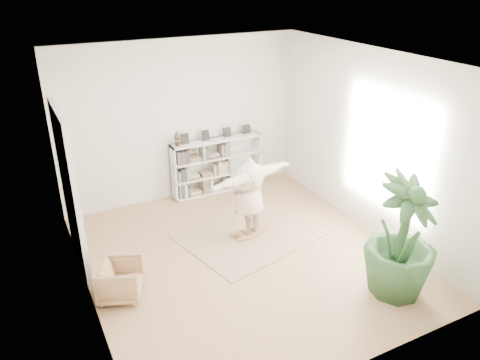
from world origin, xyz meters
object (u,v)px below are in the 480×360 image
(bookshelf, at_px, (217,166))
(person, at_px, (249,194))
(armchair, at_px, (120,280))
(rocker_board, at_px, (249,233))

(bookshelf, relative_size, person, 1.11)
(armchair, bearing_deg, rocker_board, -51.55)
(rocker_board, relative_size, person, 0.29)
(armchair, height_order, rocker_board, armchair)
(armchair, height_order, person, person)
(armchair, relative_size, person, 0.35)
(bookshelf, xyz_separation_m, armchair, (-3.04, -2.92, -0.32))
(bookshelf, height_order, rocker_board, bookshelf)
(bookshelf, xyz_separation_m, rocker_board, (-0.31, -2.20, -0.57))
(rocker_board, distance_m, person, 0.86)
(bookshelf, distance_m, rocker_board, 2.29)
(rocker_board, bearing_deg, person, 103.54)
(rocker_board, xyz_separation_m, person, (-0.00, 0.00, 0.86))
(armchair, distance_m, rocker_board, 2.84)
(armchair, distance_m, person, 2.89)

